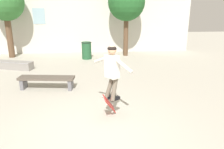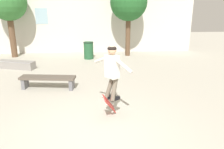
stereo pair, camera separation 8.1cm
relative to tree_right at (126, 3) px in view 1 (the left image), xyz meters
The scene contains 9 objects.
ground_plane 8.77m from the tree_right, 104.02° to the right, with size 40.00×40.00×0.00m, color #B2AD9E.
building_backdrop 2.53m from the tree_right, 145.28° to the left, with size 13.10×0.52×5.19m.
tree_right is the anchor object (origin of this frame).
tree_left 6.46m from the tree_right, behind, with size 1.96×1.96×3.96m.
park_bench 6.83m from the tree_right, 124.72° to the right, with size 1.92×0.70×0.44m.
skate_ledge 6.65m from the tree_right, 156.72° to the right, with size 1.83×0.99×0.36m.
trash_bin 3.40m from the tree_right, 163.85° to the right, with size 0.55×0.55×0.93m.
skater 7.72m from the tree_right, 102.04° to the right, with size 0.85×1.15×1.36m.
skateboard_flipping 8.07m from the tree_right, 102.44° to the right, with size 0.39×0.70×0.71m.
Camera 1 is at (-0.10, -4.42, 2.69)m, focal length 35.00 mm.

